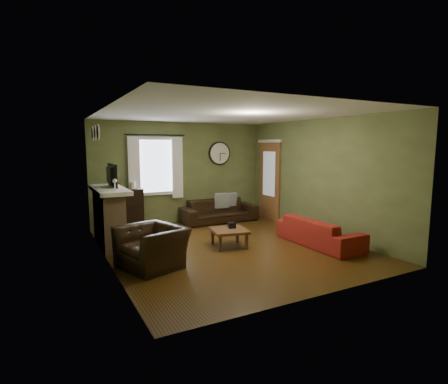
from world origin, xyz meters
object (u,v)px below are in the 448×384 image
sofa_red (319,232)px  armchair (152,247)px  sofa_brown (219,211)px  coffee_table (229,238)px  bookshelf (125,210)px

sofa_red → armchair: bearing=84.6°
sofa_red → sofa_brown: bearing=15.1°
armchair → coffee_table: (1.69, 0.42, -0.16)m
sofa_brown → armchair: bearing=-134.7°
bookshelf → coffee_table: (1.52, -2.41, -0.31)m
sofa_brown → coffee_table: sofa_brown is taller
coffee_table → sofa_brown: bearing=67.9°
sofa_brown → coffee_table: bearing=-112.1°
sofa_brown → armchair: armchair is taller
bookshelf → armchair: (-0.17, -2.83, -0.15)m
sofa_red → armchair: 3.38m
sofa_red → coffee_table: bearing=66.4°
armchair → coffee_table: armchair is taller
sofa_red → armchair: (-3.37, 0.32, 0.06)m
sofa_brown → sofa_red: size_ratio=1.07×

